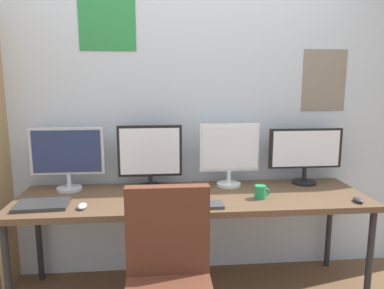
# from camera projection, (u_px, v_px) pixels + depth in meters

# --- Properties ---
(wall_back) EXTENTS (4.80, 0.11, 2.60)m
(wall_back) POSITION_uv_depth(u_px,v_px,m) (188.00, 110.00, 2.83)
(wall_back) COLOR silver
(wall_back) RESTS_ON ground_plane
(desk) EXTENTS (2.40, 0.68, 0.74)m
(desk) POSITION_uv_depth(u_px,v_px,m) (193.00, 202.00, 2.52)
(desk) COLOR brown
(desk) RESTS_ON ground_plane
(monitor_far_left) EXTENTS (0.52, 0.18, 0.46)m
(monitor_far_left) POSITION_uv_depth(u_px,v_px,m) (67.00, 155.00, 2.60)
(monitor_far_left) COLOR silver
(monitor_far_left) RESTS_ON desk
(monitor_center_left) EXTENTS (0.47, 0.18, 0.47)m
(monitor_center_left) POSITION_uv_depth(u_px,v_px,m) (150.00, 155.00, 2.65)
(monitor_center_left) COLOR black
(monitor_center_left) RESTS_ON desk
(monitor_center_right) EXTENTS (0.44, 0.18, 0.47)m
(monitor_center_right) POSITION_uv_depth(u_px,v_px,m) (229.00, 152.00, 2.70)
(monitor_center_right) COLOR silver
(monitor_center_right) RESTS_ON desk
(monitor_far_right) EXTENTS (0.56, 0.18, 0.43)m
(monitor_far_right) POSITION_uv_depth(u_px,v_px,m) (305.00, 152.00, 2.76)
(monitor_far_right) COLOR black
(monitor_far_right) RESTS_ON desk
(keyboard_main) EXTENTS (0.35, 0.13, 0.02)m
(keyboard_main) POSITION_uv_depth(u_px,v_px,m) (196.00, 205.00, 2.29)
(keyboard_main) COLOR #38383D
(keyboard_main) RESTS_ON desk
(mouse_left_side) EXTENTS (0.06, 0.10, 0.03)m
(mouse_left_side) POSITION_uv_depth(u_px,v_px,m) (358.00, 200.00, 2.37)
(mouse_left_side) COLOR #38383D
(mouse_left_side) RESTS_ON desk
(mouse_right_side) EXTENTS (0.06, 0.10, 0.03)m
(mouse_right_side) POSITION_uv_depth(u_px,v_px,m) (82.00, 206.00, 2.25)
(mouse_right_side) COLOR silver
(mouse_right_side) RESTS_ON desk
(laptop_closed) EXTENTS (0.33, 0.24, 0.02)m
(laptop_closed) POSITION_uv_depth(u_px,v_px,m) (42.00, 205.00, 2.29)
(laptop_closed) COLOR #2D2D2D
(laptop_closed) RESTS_ON desk
(coffee_mug) EXTENTS (0.11, 0.08, 0.09)m
(coffee_mug) POSITION_uv_depth(u_px,v_px,m) (261.00, 192.00, 2.44)
(coffee_mug) COLOR #1E8C4C
(coffee_mug) RESTS_ON desk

